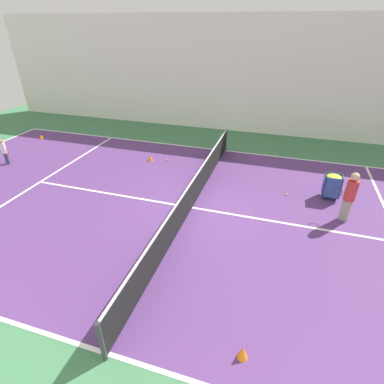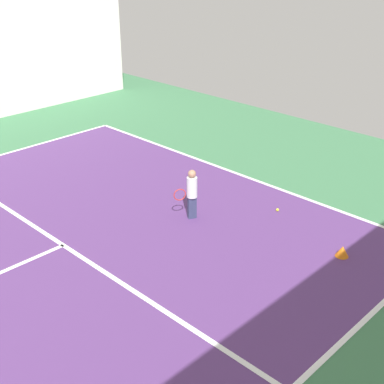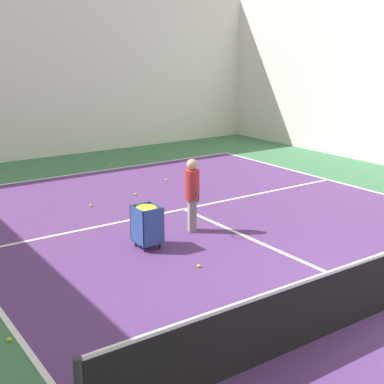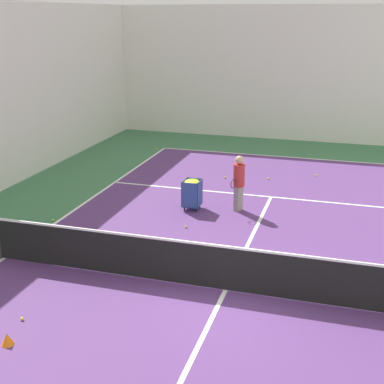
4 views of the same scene
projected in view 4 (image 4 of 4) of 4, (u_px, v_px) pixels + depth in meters
ground_plane at (226, 290)px, 11.69m from camera, size 34.39×34.39×0.00m
court_playing_area at (226, 290)px, 11.69m from camera, size 11.25×23.79×0.00m
line_baseline_far at (291, 157)px, 22.49m from camera, size 11.25×0.10×0.00m
line_sideline_left at (4, 258)px, 13.22m from camera, size 0.10×23.79×0.00m
line_service_far at (271, 197)px, 17.63m from camera, size 11.25×0.10×0.00m
line_centre_service at (226, 290)px, 11.69m from camera, size 0.10×13.08×0.00m
hall_enclosure_far at (303, 75)px, 24.58m from camera, size 17.85×0.15×6.16m
tennis_net at (226, 268)px, 11.51m from camera, size 11.55×0.10×1.07m
coach_at_net at (239, 179)px, 16.14m from camera, size 0.45×0.71×1.73m
ball_cart at (192, 189)px, 16.33m from camera, size 0.51×0.57×0.95m
training_cone_0 at (7, 339)px, 9.74m from camera, size 0.24×0.24×0.23m
tennis_ball_0 at (53, 220)px, 15.58m from camera, size 0.07×0.07×0.07m
tennis_ball_1 at (268, 179)px, 19.48m from camera, size 0.07×0.07×0.07m
tennis_ball_2 at (157, 149)px, 23.78m from camera, size 0.07×0.07×0.07m
tennis_ball_3 at (309, 155)px, 22.77m from camera, size 0.07×0.07×0.07m
tennis_ball_4 at (186, 227)px, 15.08m from camera, size 0.07×0.07×0.07m
tennis_ball_5 at (22, 319)px, 10.54m from camera, size 0.07×0.07×0.07m
tennis_ball_7 at (225, 177)px, 19.62m from camera, size 0.07×0.07×0.07m
tennis_ball_9 at (316, 175)px, 19.87m from camera, size 0.07×0.07×0.07m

